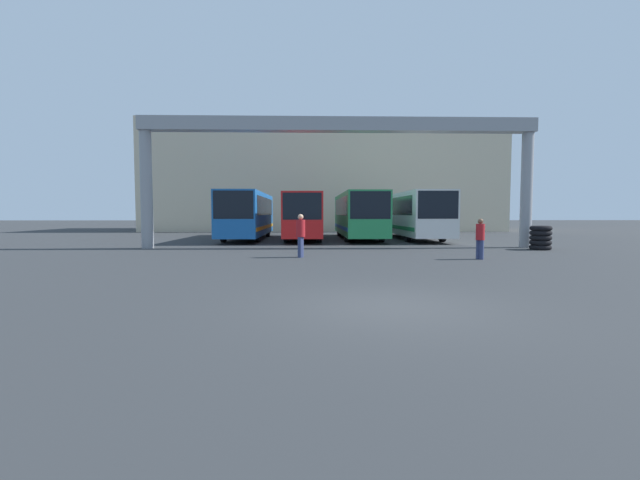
{
  "coord_description": "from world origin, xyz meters",
  "views": [
    {
      "loc": [
        -1.6,
        -8.26,
        1.84
      ],
      "look_at": [
        -0.93,
        16.08,
        0.3
      ],
      "focal_mm": 24.0,
      "sensor_mm": 36.0,
      "label": 1
    }
  ],
  "objects_px": {
    "bus_slot_2": "(358,213)",
    "pedestrian_mid_left": "(480,238)",
    "bus_slot_0": "(248,213)",
    "tire_stack": "(541,238)",
    "bus_slot_1": "(303,214)",
    "pedestrian_near_right": "(301,234)",
    "bus_slot_3": "(412,213)"
  },
  "relations": [
    {
      "from": "bus_slot_3",
      "to": "bus_slot_1",
      "type": "bearing_deg",
      "value": -174.95
    },
    {
      "from": "bus_slot_3",
      "to": "bus_slot_2",
      "type": "bearing_deg",
      "value": -179.54
    },
    {
      "from": "bus_slot_0",
      "to": "bus_slot_3",
      "type": "height_order",
      "value": "bus_slot_3"
    },
    {
      "from": "pedestrian_near_right",
      "to": "bus_slot_1",
      "type": "bearing_deg",
      "value": 17.45
    },
    {
      "from": "bus_slot_0",
      "to": "tire_stack",
      "type": "height_order",
      "value": "bus_slot_0"
    },
    {
      "from": "bus_slot_2",
      "to": "pedestrian_near_right",
      "type": "height_order",
      "value": "bus_slot_2"
    },
    {
      "from": "bus_slot_1",
      "to": "tire_stack",
      "type": "xyz_separation_m",
      "value": [
        12.01,
        -8.61,
        -1.19
      ]
    },
    {
      "from": "pedestrian_mid_left",
      "to": "bus_slot_1",
      "type": "bearing_deg",
      "value": -177.57
    },
    {
      "from": "bus_slot_2",
      "to": "pedestrian_mid_left",
      "type": "relative_size",
      "value": 7.45
    },
    {
      "from": "pedestrian_near_right",
      "to": "tire_stack",
      "type": "height_order",
      "value": "pedestrian_near_right"
    },
    {
      "from": "bus_slot_0",
      "to": "bus_slot_2",
      "type": "height_order",
      "value": "bus_slot_0"
    },
    {
      "from": "bus_slot_1",
      "to": "bus_slot_3",
      "type": "bearing_deg",
      "value": 5.05
    },
    {
      "from": "bus_slot_0",
      "to": "tire_stack",
      "type": "distance_m",
      "value": 18.38
    },
    {
      "from": "bus_slot_3",
      "to": "tire_stack",
      "type": "distance_m",
      "value": 10.29
    },
    {
      "from": "bus_slot_0",
      "to": "pedestrian_near_right",
      "type": "relative_size",
      "value": 6.56
    },
    {
      "from": "bus_slot_0",
      "to": "bus_slot_1",
      "type": "relative_size",
      "value": 1.09
    },
    {
      "from": "bus_slot_2",
      "to": "bus_slot_3",
      "type": "height_order",
      "value": "bus_slot_3"
    },
    {
      "from": "bus_slot_1",
      "to": "bus_slot_2",
      "type": "xyz_separation_m",
      "value": [
        3.9,
        0.66,
        0.05
      ]
    },
    {
      "from": "bus_slot_2",
      "to": "pedestrian_mid_left",
      "type": "xyz_separation_m",
      "value": [
        3.27,
        -13.62,
        -0.98
      ]
    },
    {
      "from": "bus_slot_3",
      "to": "tire_stack",
      "type": "height_order",
      "value": "bus_slot_3"
    },
    {
      "from": "tire_stack",
      "to": "bus_slot_1",
      "type": "bearing_deg",
      "value": 144.37
    },
    {
      "from": "pedestrian_near_right",
      "to": "pedestrian_mid_left",
      "type": "xyz_separation_m",
      "value": [
        7.14,
        -0.94,
        -0.09
      ]
    },
    {
      "from": "bus_slot_3",
      "to": "pedestrian_mid_left",
      "type": "relative_size",
      "value": 7.49
    },
    {
      "from": "bus_slot_1",
      "to": "bus_slot_3",
      "type": "height_order",
      "value": "bus_slot_3"
    },
    {
      "from": "bus_slot_1",
      "to": "pedestrian_near_right",
      "type": "bearing_deg",
      "value": -89.86
    },
    {
      "from": "bus_slot_1",
      "to": "bus_slot_0",
      "type": "bearing_deg",
      "value": 172.58
    },
    {
      "from": "bus_slot_0",
      "to": "bus_slot_3",
      "type": "distance_m",
      "value": 11.69
    },
    {
      "from": "bus_slot_1",
      "to": "bus_slot_2",
      "type": "height_order",
      "value": "bus_slot_2"
    },
    {
      "from": "pedestrian_mid_left",
      "to": "tire_stack",
      "type": "relative_size",
      "value": 1.35
    },
    {
      "from": "pedestrian_mid_left",
      "to": "tire_stack",
      "type": "bearing_deg",
      "value": 105.4
    },
    {
      "from": "bus_slot_1",
      "to": "pedestrian_mid_left",
      "type": "bearing_deg",
      "value": -61.05
    },
    {
      "from": "bus_slot_0",
      "to": "pedestrian_near_right",
      "type": "height_order",
      "value": "bus_slot_0"
    }
  ]
}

